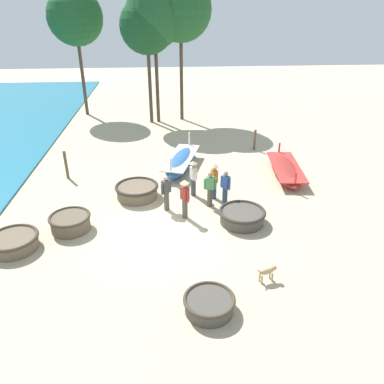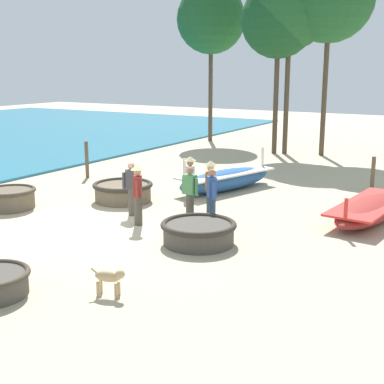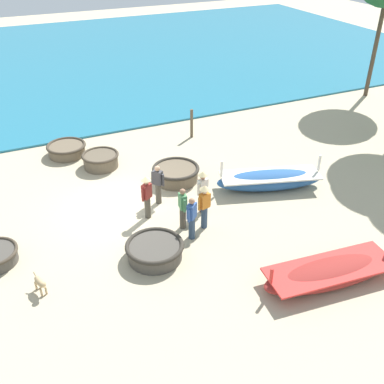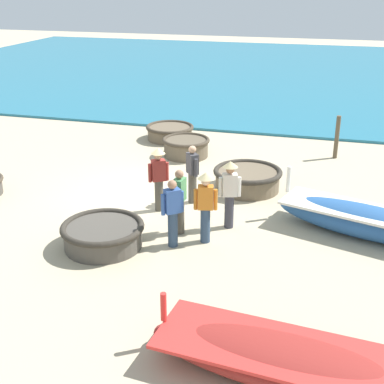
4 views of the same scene
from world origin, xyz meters
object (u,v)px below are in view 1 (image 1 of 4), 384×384
object	(u,v)px
coracle_weathered	(70,222)
coracle_front_left	(242,216)
mooring_post_mid_beach	(255,140)
fisherman_standing_right	(210,188)
fisherman_with_hat	(214,179)
fisherman_standing_left	(225,187)
tree_center	(75,17)
long_boat_green_hull	(181,161)
coracle_nearest	(209,304)
tree_right_mid	(154,17)
fisherman_crouching	(166,192)
mooring_post_shoreline	(66,165)
long_boat_red_hull	(286,169)
dog	(268,271)
coracle_far_left	(14,242)
fisherman_by_coracle	(185,196)
coracle_far_right	(137,191)
tree_rightmost	(181,10)
fisherman_hauling	(193,176)
tree_leftmost	(147,26)

from	to	relation	value
coracle_weathered	coracle_front_left	world-z (taller)	coracle_weathered
mooring_post_mid_beach	fisherman_standing_right	bearing A→B (deg)	-117.57
fisherman_with_hat	mooring_post_mid_beach	world-z (taller)	fisherman_with_hat
fisherman_standing_left	tree_center	size ratio (longest dim) A/B	0.18
fisherman_standing_left	coracle_weathered	bearing A→B (deg)	-166.49
long_boat_green_hull	fisherman_with_hat	xyz separation A→B (m)	(1.28, -3.48, 0.58)
coracle_weathered	fisherman_with_hat	bearing A→B (deg)	20.18
coracle_weathered	coracle_nearest	bearing A→B (deg)	-44.10
tree_right_mid	coracle_front_left	bearing A→B (deg)	-77.08
coracle_weathered	coracle_front_left	distance (m)	6.62
long_boat_green_hull	tree_center	world-z (taller)	tree_center
fisherman_crouching	mooring_post_shoreline	xyz separation A→B (m)	(-4.83, 3.55, -0.13)
long_boat_red_hull	fisherman_standing_left	size ratio (longest dim) A/B	2.79
fisherman_standing_left	fisherman_standing_right	distance (m)	0.66
long_boat_red_hull	dog	xyz separation A→B (m)	(-2.99, -7.85, 0.08)
fisherman_crouching	fisherman_standing_right	size ratio (longest dim) A/B	1.00
fisherman_standing_left	dog	bearing A→B (deg)	-83.65
coracle_far_left	tree_right_mid	distance (m)	17.60
coracle_far_left	tree_right_mid	xyz separation A→B (m)	(5.05, 15.50, 6.64)
coracle_far_left	tree_right_mid	world-z (taller)	tree_right_mid
coracle_nearest	fisherman_by_coracle	distance (m)	5.24
long_boat_green_hull	fisherman_crouching	bearing A→B (deg)	-100.68
coracle_far_right	tree_right_mid	distance (m)	13.64
fisherman_with_hat	coracle_far_right	bearing A→B (deg)	173.93
tree_center	coracle_weathered	bearing A→B (deg)	-82.49
coracle_far_right	fisherman_standing_left	size ratio (longest dim) A/B	1.23
coracle_nearest	fisherman_crouching	bearing A→B (deg)	100.49
tree_rightmost	coracle_nearest	bearing A→B (deg)	-90.83
long_boat_green_hull	tree_right_mid	world-z (taller)	tree_right_mid
coracle_nearest	coracle_front_left	xyz separation A→B (m)	(1.85, 4.62, 0.04)
fisherman_with_hat	mooring_post_mid_beach	distance (m)	6.73
dog	tree_right_mid	world-z (taller)	tree_right_mid
fisherman_hauling	tree_rightmost	world-z (taller)	tree_rightmost
coracle_far_right	fisherman_hauling	xyz separation A→B (m)	(2.51, -0.00, 0.63)
coracle_weathered	mooring_post_shoreline	world-z (taller)	mooring_post_shoreline
long_boat_green_hull	dog	distance (m)	9.37
mooring_post_mid_beach	tree_center	distance (m)	15.48
fisherman_crouching	dog	world-z (taller)	fisherman_crouching
coracle_far_right	tree_right_mid	xyz separation A→B (m)	(0.93, 11.90, 6.60)
coracle_front_left	tree_rightmost	xyz separation A→B (m)	(-1.57, 14.85, 7.04)
tree_rightmost	tree_right_mid	world-z (taller)	tree_rightmost
tree_leftmost	mooring_post_mid_beach	bearing A→B (deg)	-45.24
tree_rightmost	fisherman_by_coracle	bearing A→B (deg)	-92.59
fisherman_by_coracle	tree_center	xyz separation A→B (m)	(-6.62, 16.20, 5.88)
fisherman_hauling	tree_leftmost	xyz separation A→B (m)	(-2.08, 11.75, 5.42)
fisherman_crouching	coracle_far_left	bearing A→B (deg)	-156.46
mooring_post_mid_beach	tree_center	size ratio (longest dim) A/B	0.14
fisherman_standing_right	dog	bearing A→B (deg)	-76.25
coracle_weathered	dog	world-z (taller)	coracle_weathered
coracle_far_right	fisherman_standing_right	distance (m)	3.33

